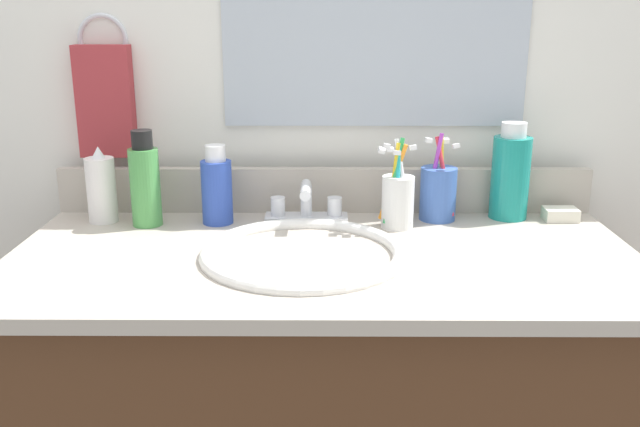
# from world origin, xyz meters

# --- Properties ---
(countertop) EXTENTS (1.07, 0.53, 0.02)m
(countertop) POSITION_xyz_m (0.00, 0.00, 0.78)
(countertop) COLOR #B2A899
(countertop) RESTS_ON vanity_cabinet
(backsplash) EXTENTS (1.07, 0.02, 0.09)m
(backsplash) POSITION_xyz_m (0.00, 0.25, 0.83)
(backsplash) COLOR #B2A899
(backsplash) RESTS_ON countertop
(back_wall) EXTENTS (2.17, 0.04, 1.30)m
(back_wall) POSITION_xyz_m (0.00, 0.31, 0.65)
(back_wall) COLOR white
(back_wall) RESTS_ON ground_plane
(towel_ring) EXTENTS (0.10, 0.01, 0.10)m
(towel_ring) POSITION_xyz_m (-0.44, 0.29, 1.13)
(towel_ring) COLOR silver
(hand_towel) EXTENTS (0.11, 0.04, 0.22)m
(hand_towel) POSITION_xyz_m (-0.44, 0.27, 1.01)
(hand_towel) COLOR #A53338
(sink_basin) EXTENTS (0.35, 0.35, 0.11)m
(sink_basin) POSITION_xyz_m (-0.03, -0.02, 0.76)
(sink_basin) COLOR white
(sink_basin) RESTS_ON countertop
(faucet) EXTENTS (0.16, 0.10, 0.08)m
(faucet) POSITION_xyz_m (-0.03, 0.18, 0.82)
(faucet) COLOR silver
(faucet) RESTS_ON countertop
(bottle_mouthwash_teal) EXTENTS (0.07, 0.07, 0.19)m
(bottle_mouthwash_teal) POSITION_xyz_m (0.36, 0.21, 0.87)
(bottle_mouthwash_teal) COLOR teal
(bottle_mouthwash_teal) RESTS_ON countertop
(bottle_lotion_white) EXTENTS (0.06, 0.06, 0.15)m
(bottle_lotion_white) POSITION_xyz_m (-0.43, 0.18, 0.85)
(bottle_lotion_white) COLOR white
(bottle_lotion_white) RESTS_ON countertop
(bottle_shampoo_blue) EXTENTS (0.06, 0.06, 0.15)m
(bottle_shampoo_blue) POSITION_xyz_m (-0.20, 0.17, 0.86)
(bottle_shampoo_blue) COLOR #2D4CB2
(bottle_shampoo_blue) RESTS_ON countertop
(bottle_toner_green) EXTENTS (0.06, 0.06, 0.18)m
(bottle_toner_green) POSITION_xyz_m (-0.34, 0.16, 0.87)
(bottle_toner_green) COLOR #4C9E4C
(bottle_toner_green) RESTS_ON countertop
(cup_blue_plastic) EXTENTS (0.07, 0.07, 0.17)m
(cup_blue_plastic) POSITION_xyz_m (0.22, 0.20, 0.84)
(cup_blue_plastic) COLOR #3F66B7
(cup_blue_plastic) RESTS_ON countertop
(cup_white_ceramic) EXTENTS (0.07, 0.06, 0.17)m
(cup_white_ceramic) POSITION_xyz_m (0.14, 0.15, 0.84)
(cup_white_ceramic) COLOR white
(cup_white_ceramic) RESTS_ON countertop
(soap_bar) EXTENTS (0.06, 0.04, 0.02)m
(soap_bar) POSITION_xyz_m (0.46, 0.19, 0.80)
(soap_bar) COLOR white
(soap_bar) RESTS_ON countertop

